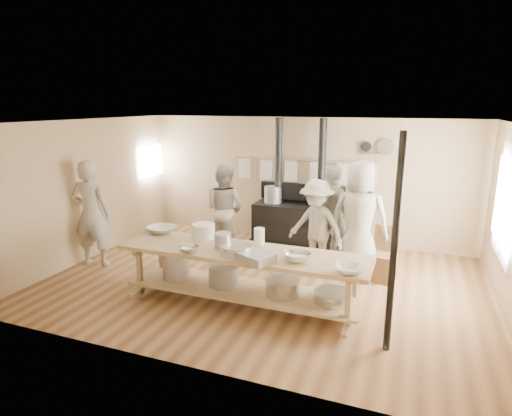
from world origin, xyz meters
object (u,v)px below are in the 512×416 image
Objects in this scene: chair at (382,264)px; roasting_pan at (254,257)px; cook_by_window at (316,226)px; cook_right at (333,216)px; cook_center at (359,219)px; cook_left at (224,209)px; cook_far_left at (92,213)px; stove at (298,220)px; prep_table at (242,272)px.

roasting_pan reaches higher than chair.
chair is at bearing 20.62° from cook_by_window.
cook_by_window is (-0.21, -0.39, -0.10)m from cook_right.
roasting_pan is (-1.09, -2.07, -0.09)m from cook_center.
cook_left is 1.93m from cook_by_window.
stove is at bearing -154.50° from cook_far_left.
cook_far_left is 1.05× the size of cook_right.
prep_table is at bearing 50.73° from cook_center.
cook_center is at bearing 62.25° from roasting_pan.
stove reaches higher than cook_left.
roasting_pan is (1.52, -2.34, 0.03)m from cook_left.
cook_far_left is at bearing 169.76° from prep_table.
cook_center is 1.22× the size of cook_by_window.
stove reaches higher than chair.
cook_left is 0.95× the size of cook_right.
chair is at bearing 53.52° from roasting_pan.
chair is at bearing 43.27° from prep_table.
stove is 3.02m from prep_table.
cook_far_left is 4.30m from cook_right.
prep_table is 1.96× the size of cook_right.
stove is at bearing 89.96° from prep_table.
cook_far_left is 3.99m from cook_by_window.
cook_left is at bearing 33.38° from cook_right.
cook_by_window is at bearing 3.99° from cook_center.
stove is 1.41× the size of cook_right.
cook_right reaches higher than roasting_pan.
cook_far_left is 2.15× the size of chair.
cook_left is at bearing -140.37° from stove.
cook_far_left is 5.14m from chair.
cook_by_window is 1.26m from chair.
prep_table is at bearing 98.53° from cook_right.
chair is at bearing 176.84° from cook_center.
stove is 1.59× the size of cook_by_window.
cook_far_left is at bearing -142.07° from stove.
cook_center is (1.39, -1.28, 0.48)m from stove.
cook_center is at bearing -178.00° from cook_far_left.
cook_right reaches higher than cook_by_window.
cook_far_left is 0.97× the size of cook_center.
cook_by_window is (3.83, 1.11, -0.15)m from cook_far_left.
cook_right is at bearing -33.75° from cook_center.
cook_far_left is at bearing 42.98° from cook_left.
stove reaches higher than cook_center.
cook_far_left is at bearing 13.99° from cook_center.
cook_far_left reaches higher than chair.
cook_far_left is (-3.14, 0.57, 0.44)m from prep_table.
prep_table is 2.20× the size of cook_by_window.
stove is 2.90× the size of chair.
cook_right is 2.05× the size of chair.
stove is at bearing -14.98° from cook_right.
cook_right is (2.11, 0.05, 0.04)m from cook_left.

